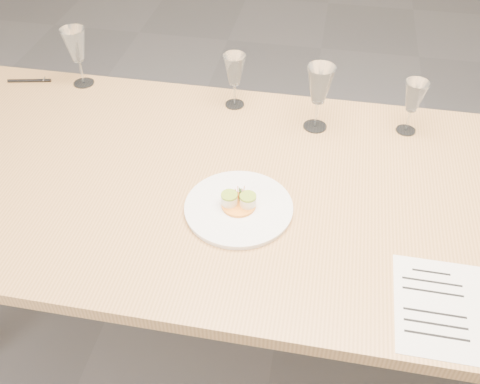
% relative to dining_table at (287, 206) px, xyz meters
% --- Properties ---
extents(ground, '(7.00, 7.00, 0.00)m').
position_rel_dining_table_xyz_m(ground, '(0.00, 0.00, -0.68)').
color(ground, slate).
rests_on(ground, ground).
extents(dining_table, '(2.40, 1.00, 0.75)m').
position_rel_dining_table_xyz_m(dining_table, '(0.00, 0.00, 0.00)').
color(dining_table, tan).
rests_on(dining_table, ground).
extents(dinner_plate, '(0.30, 0.30, 0.08)m').
position_rel_dining_table_xyz_m(dinner_plate, '(-0.12, -0.11, 0.08)').
color(dinner_plate, white).
rests_on(dinner_plate, dining_table).
extents(recipe_sheet, '(0.23, 0.29, 0.00)m').
position_rel_dining_table_xyz_m(recipe_sheet, '(0.40, -0.34, 0.07)').
color(recipe_sheet, white).
rests_on(recipe_sheet, dining_table).
extents(ballpoint_pen, '(0.16, 0.05, 0.01)m').
position_rel_dining_table_xyz_m(ballpoint_pen, '(-1.01, 0.41, 0.07)').
color(ballpoint_pen, black).
rests_on(ballpoint_pen, dining_table).
extents(wine_glass_0, '(0.09, 0.09, 0.21)m').
position_rel_dining_table_xyz_m(wine_glass_0, '(-0.81, 0.44, 0.22)').
color(wine_glass_0, white).
rests_on(wine_glass_0, dining_table).
extents(wine_glass_1, '(0.08, 0.08, 0.19)m').
position_rel_dining_table_xyz_m(wine_glass_1, '(-0.24, 0.40, 0.20)').
color(wine_glass_1, white).
rests_on(wine_glass_1, dining_table).
extents(wine_glass_2, '(0.09, 0.09, 0.22)m').
position_rel_dining_table_xyz_m(wine_glass_2, '(0.05, 0.32, 0.22)').
color(wine_glass_2, white).
rests_on(wine_glass_2, dining_table).
extents(wine_glass_3, '(0.07, 0.07, 0.18)m').
position_rel_dining_table_xyz_m(wine_glass_3, '(0.34, 0.35, 0.20)').
color(wine_glass_3, white).
rests_on(wine_glass_3, dining_table).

